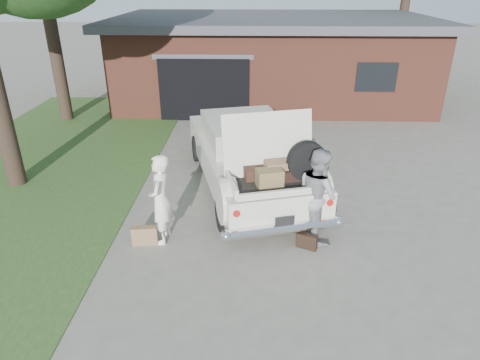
{
  "coord_description": "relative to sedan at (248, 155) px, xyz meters",
  "views": [
    {
      "loc": [
        0.23,
        -7.04,
        4.74
      ],
      "look_at": [
        0.0,
        0.6,
        1.1
      ],
      "focal_mm": 32.0,
      "sensor_mm": 36.0,
      "label": 1
    }
  ],
  "objects": [
    {
      "name": "house",
      "position": [
        0.84,
        8.92,
        0.83
      ],
      "size": [
        12.8,
        7.8,
        3.3
      ],
      "color": "brown",
      "rests_on": "ground"
    },
    {
      "name": "suitcase_left",
      "position": [
        -1.98,
        -2.61,
        -0.65
      ],
      "size": [
        0.51,
        0.21,
        0.38
      ],
      "primitive_type": "cube",
      "rotation": [
        0.0,
        0.0,
        0.11
      ],
      "color": "#8F6D49",
      "rests_on": "ground"
    },
    {
      "name": "grass_strip",
      "position": [
        -5.64,
        0.45,
        -0.83
      ],
      "size": [
        6.0,
        16.0,
        0.02
      ],
      "primitive_type": "cube",
      "color": "#2D4C1E",
      "rests_on": "ground"
    },
    {
      "name": "woman_left",
      "position": [
        -1.64,
        -2.46,
        0.06
      ],
      "size": [
        0.46,
        0.67,
        1.81
      ],
      "primitive_type": "imported",
      "rotation": [
        0.0,
        0.0,
        -1.61
      ],
      "color": "white",
      "rests_on": "ground"
    },
    {
      "name": "woman_right",
      "position": [
        1.37,
        -2.24,
        0.1
      ],
      "size": [
        1.01,
        1.12,
        1.89
      ],
      "primitive_type": "imported",
      "rotation": [
        0.0,
        0.0,
        1.96
      ],
      "color": "gray",
      "rests_on": "ground"
    },
    {
      "name": "sedan",
      "position": [
        0.0,
        0.0,
        0.0
      ],
      "size": [
        3.59,
        6.07,
        2.35
      ],
      "rotation": [
        0.0,
        0.0,
        0.26
      ],
      "color": "beige",
      "rests_on": "ground"
    },
    {
      "name": "ground",
      "position": [
        -0.14,
        -2.55,
        -0.84
      ],
      "size": [
        90.0,
        90.0,
        0.0
      ],
      "primitive_type": "plane",
      "color": "gray",
      "rests_on": "ground"
    },
    {
      "name": "suitcase_right",
      "position": [
        1.16,
        -2.66,
        -0.69
      ],
      "size": [
        0.42,
        0.28,
        0.31
      ],
      "primitive_type": "cube",
      "rotation": [
        0.0,
        0.0,
        -0.43
      ],
      "color": "black",
      "rests_on": "ground"
    }
  ]
}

